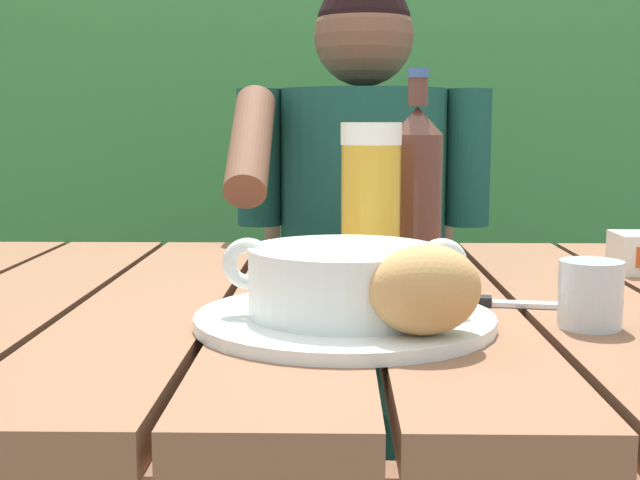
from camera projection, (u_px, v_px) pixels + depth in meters
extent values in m
cube|color=brown|center=(21.00, 310.00, 0.98)|extent=(0.15, 0.87, 0.04)
cube|color=brown|center=(159.00, 311.00, 0.98)|extent=(0.15, 0.87, 0.04)
cube|color=brown|center=(298.00, 311.00, 0.98)|extent=(0.15, 0.87, 0.04)
cube|color=brown|center=(438.00, 312.00, 0.97)|extent=(0.15, 0.87, 0.04)
cube|color=brown|center=(579.00, 312.00, 0.97)|extent=(0.15, 0.87, 0.04)
cube|color=brown|center=(309.00, 292.00, 1.38)|extent=(1.38, 0.03, 0.08)
cube|color=#3B7F3D|center=(323.00, 155.00, 2.77)|extent=(3.40, 0.60, 1.71)
cylinder|color=#4C3823|center=(364.00, 129.00, 2.90)|extent=(0.10, 0.10, 1.87)
cylinder|color=brown|center=(441.00, 433.00, 2.04)|extent=(0.04, 0.04, 0.46)
cylinder|color=brown|center=(274.00, 432.00, 2.04)|extent=(0.04, 0.04, 0.46)
cube|color=brown|center=(360.00, 357.00, 1.82)|extent=(0.43, 0.42, 0.02)
cylinder|color=brown|center=(445.00, 233.00, 1.97)|extent=(0.04, 0.04, 0.50)
cylinder|color=brown|center=(272.00, 232.00, 1.98)|extent=(0.04, 0.04, 0.50)
cube|color=brown|center=(358.00, 265.00, 1.99)|extent=(0.40, 0.02, 0.04)
cube|color=brown|center=(359.00, 211.00, 1.97)|extent=(0.40, 0.02, 0.04)
cube|color=brown|center=(359.00, 155.00, 1.95)|extent=(0.40, 0.02, 0.04)
cylinder|color=#184B40|center=(409.00, 363.00, 1.61)|extent=(0.13, 0.40, 0.13)
cylinder|color=#184B40|center=(318.00, 363.00, 1.62)|extent=(0.13, 0.40, 0.13)
cylinder|color=#184B40|center=(363.00, 222.00, 1.68)|extent=(0.32, 0.32, 0.51)
sphere|color=brown|center=(364.00, 36.00, 1.63)|extent=(0.19, 0.19, 0.19)
sphere|color=black|center=(364.00, 26.00, 1.63)|extent=(0.18, 0.18, 0.18)
cylinder|color=#184B40|center=(468.00, 158.00, 1.64)|extent=(0.08, 0.08, 0.26)
cylinder|color=#184B40|center=(259.00, 158.00, 1.65)|extent=(0.08, 0.08, 0.26)
cylinder|color=brown|center=(251.00, 144.00, 1.48)|extent=(0.07, 0.25, 0.21)
cylinder|color=white|center=(344.00, 320.00, 0.83)|extent=(0.29, 0.29, 0.01)
cylinder|color=white|center=(345.00, 281.00, 0.82)|extent=(0.19, 0.19, 0.06)
cylinder|color=orange|center=(345.00, 266.00, 0.82)|extent=(0.16, 0.16, 0.01)
torus|color=white|center=(248.00, 264.00, 0.82)|extent=(0.05, 0.01, 0.05)
torus|color=white|center=(442.00, 264.00, 0.82)|extent=(0.05, 0.01, 0.05)
ellipsoid|color=tan|center=(425.00, 290.00, 0.74)|extent=(0.12, 0.10, 0.08)
cylinder|color=gold|center=(371.00, 213.00, 1.06)|extent=(0.07, 0.07, 0.17)
cylinder|color=white|center=(371.00, 134.00, 1.05)|extent=(0.07, 0.07, 0.03)
cylinder|color=#563026|center=(416.00, 203.00, 1.12)|extent=(0.07, 0.07, 0.18)
cone|color=#563026|center=(418.00, 121.00, 1.11)|extent=(0.07, 0.07, 0.04)
cylinder|color=#563026|center=(418.00, 92.00, 1.11)|extent=(0.03, 0.03, 0.04)
cylinder|color=#3A568B|center=(418.00, 73.00, 1.10)|extent=(0.03, 0.03, 0.01)
cylinder|color=silver|center=(590.00, 294.00, 0.82)|extent=(0.06, 0.06, 0.06)
cube|color=silver|center=(520.00, 304.00, 0.91)|extent=(0.11, 0.04, 0.00)
cube|color=black|center=(463.00, 300.00, 0.92)|extent=(0.06, 0.03, 0.01)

